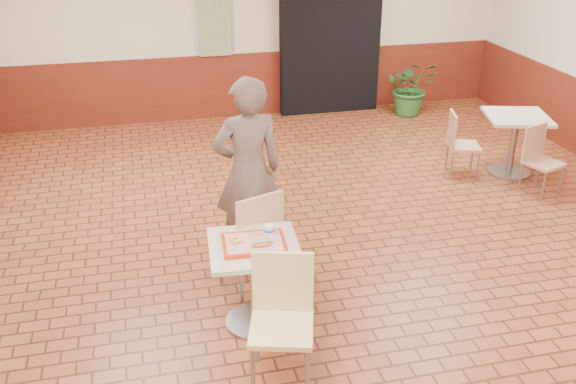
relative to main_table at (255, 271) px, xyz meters
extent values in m
cube|color=brown|center=(1.05, 0.46, -0.51)|extent=(8.00, 10.00, 0.01)
cube|color=beige|center=(1.05, 5.46, 0.99)|extent=(8.00, 0.01, 3.00)
cube|color=#5B1D11|center=(1.05, 5.44, -0.01)|extent=(8.00, 0.04, 1.00)
cube|color=black|center=(2.25, 5.34, 0.59)|extent=(1.60, 0.22, 2.20)
cube|color=gray|center=(0.45, 5.40, 1.09)|extent=(0.50, 0.03, 1.20)
cube|color=#C3B29D|center=(0.00, 0.00, 0.23)|extent=(0.72, 0.72, 0.04)
cylinder|color=gray|center=(0.00, 0.00, -0.15)|extent=(0.08, 0.08, 0.72)
cylinder|color=gray|center=(0.00, 0.00, -0.49)|extent=(0.52, 0.52, 0.03)
cube|color=#E9D48C|center=(0.06, -0.73, -0.05)|extent=(0.56, 0.56, 0.04)
cube|color=#E9D48C|center=(0.11, -0.53, 0.22)|extent=(0.44, 0.16, 0.50)
cylinder|color=gray|center=(-0.18, -0.86, -0.29)|extent=(0.03, 0.03, 0.44)
cylinder|color=gray|center=(0.19, -0.97, -0.29)|extent=(0.03, 0.03, 0.44)
cylinder|color=gray|center=(-0.08, -0.49, -0.29)|extent=(0.03, 0.03, 0.44)
cylinder|color=gray|center=(0.30, -0.60, -0.29)|extent=(0.03, 0.03, 0.44)
cube|color=tan|center=(0.06, 0.57, -0.04)|extent=(0.59, 0.59, 0.04)
cube|color=tan|center=(0.13, 0.38, 0.24)|extent=(0.44, 0.19, 0.50)
cylinder|color=gray|center=(0.18, 0.83, -0.28)|extent=(0.03, 0.03, 0.45)
cylinder|color=gray|center=(-0.20, 0.69, -0.28)|extent=(0.03, 0.03, 0.45)
cylinder|color=gray|center=(0.31, 0.46, -0.28)|extent=(0.03, 0.03, 0.45)
cylinder|color=gray|center=(-0.06, 0.32, -0.28)|extent=(0.03, 0.03, 0.45)
imported|color=brown|center=(0.15, 1.09, 0.41)|extent=(0.71, 0.50, 1.84)
cube|color=#AE2C0D|center=(0.00, 0.00, 0.26)|extent=(0.50, 0.39, 0.03)
cube|color=#E18585|center=(0.00, 0.00, 0.28)|extent=(0.45, 0.33, 0.00)
torus|color=#EAA655|center=(-0.14, 0.04, 0.30)|extent=(0.12, 0.12, 0.03)
ellipsoid|color=#D1793D|center=(0.05, -0.08, 0.30)|extent=(0.16, 0.09, 0.04)
cube|color=beige|center=(0.05, -0.08, 0.32)|extent=(0.14, 0.07, 0.01)
ellipsoid|color=#AB6817|center=(-0.02, -0.08, 0.29)|extent=(0.04, 0.04, 0.02)
cylinder|color=silver|center=(0.14, 0.07, 0.33)|extent=(0.08, 0.08, 0.10)
cylinder|color=blue|center=(0.14, 0.07, 0.33)|extent=(0.08, 0.08, 0.02)
cube|color=#C3B19D|center=(3.78, 2.34, 0.25)|extent=(0.74, 0.74, 0.04)
cylinder|color=gray|center=(3.78, 2.34, -0.14)|extent=(0.08, 0.08, 0.74)
cylinder|color=gray|center=(3.78, 2.34, -0.49)|extent=(0.53, 0.53, 0.03)
cube|color=tan|center=(3.15, 2.45, -0.12)|extent=(0.47, 0.47, 0.04)
cube|color=tan|center=(2.99, 2.50, 0.10)|extent=(0.13, 0.37, 0.41)
cylinder|color=gray|center=(3.27, 2.25, -0.32)|extent=(0.03, 0.03, 0.37)
cylinder|color=gray|center=(3.35, 2.56, -0.32)|extent=(0.03, 0.03, 0.37)
cylinder|color=gray|center=(2.95, 2.34, -0.32)|extent=(0.03, 0.03, 0.37)
cylinder|color=gray|center=(3.04, 2.65, -0.32)|extent=(0.03, 0.03, 0.37)
cube|color=tan|center=(3.80, 1.71, -0.12)|extent=(0.48, 0.48, 0.04)
cube|color=tan|center=(3.74, 1.87, 0.10)|extent=(0.36, 0.15, 0.41)
cylinder|color=gray|center=(3.71, 1.51, -0.32)|extent=(0.03, 0.03, 0.37)
cylinder|color=gray|center=(4.01, 1.62, -0.32)|extent=(0.03, 0.03, 0.37)
cylinder|color=gray|center=(3.59, 1.81, -0.32)|extent=(0.03, 0.03, 0.37)
cylinder|color=gray|center=(3.90, 1.92, -0.32)|extent=(0.03, 0.03, 0.37)
imported|color=#286529|center=(3.48, 4.86, -0.06)|extent=(0.95, 0.88, 0.89)
camera|label=1|loc=(-0.77, -4.38, 2.82)|focal=40.00mm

